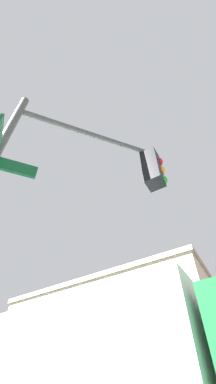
% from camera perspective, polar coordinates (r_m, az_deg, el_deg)
% --- Properties ---
extents(traffic_signal_near, '(2.05, 2.50, 5.29)m').
position_cam_1_polar(traffic_signal_near, '(3.50, -6.52, 3.42)').
color(traffic_signal_near, '#474C47').
rests_on(traffic_signal_near, ground_plane).
extents(building_stucco, '(17.56, 20.60, 10.89)m').
position_cam_1_polar(building_stucco, '(28.39, 8.84, -36.65)').
color(building_stucco, beige).
rests_on(building_stucco, ground_plane).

